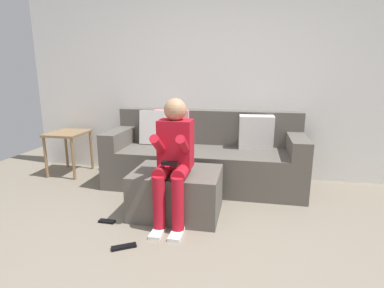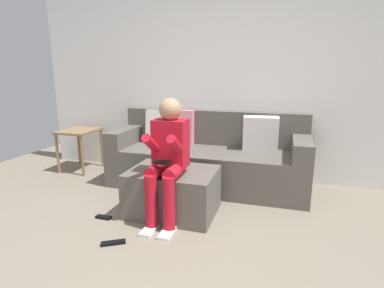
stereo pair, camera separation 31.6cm
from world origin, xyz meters
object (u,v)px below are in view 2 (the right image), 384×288
side_table (79,137)px  remote_near_ottoman (113,243)px  couch_sectional (208,156)px  remote_by_storage_bin (103,217)px  ottoman (173,192)px  person_seated (167,154)px

side_table → remote_near_ottoman: size_ratio=2.95×
couch_sectional → remote_by_storage_bin: (-0.72, -1.21, -0.34)m
couch_sectional → side_table: size_ratio=4.05×
ottoman → side_table: 1.98m
ottoman → couch_sectional: bearing=81.8°
couch_sectional → side_table: 1.86m
remote_by_storage_bin → side_table: bearing=134.3°
ottoman → person_seated: size_ratio=0.73×
couch_sectional → ottoman: bearing=-98.2°
remote_near_ottoman → remote_by_storage_bin: (-0.33, 0.37, 0.00)m
couch_sectional → person_seated: person_seated is taller
remote_by_storage_bin → ottoman: bearing=29.6°
side_table → remote_by_storage_bin: (1.14, -1.23, -0.47)m
couch_sectional → remote_near_ottoman: size_ratio=11.95×
side_table → person_seated: bearing=-31.7°
person_seated → remote_near_ottoman: bearing=-118.2°
person_seated → remote_by_storage_bin: (-0.60, -0.15, -0.63)m
remote_near_ottoman → ottoman: bearing=37.7°
person_seated → couch_sectional: bearing=83.8°
person_seated → remote_near_ottoman: (-0.28, -0.52, -0.63)m
remote_near_ottoman → couch_sectional: bearing=44.9°
ottoman → side_table: size_ratio=1.44×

